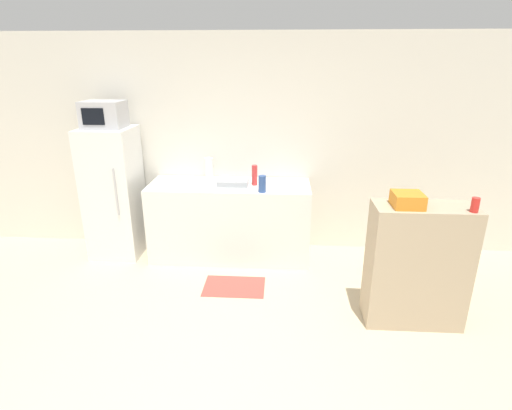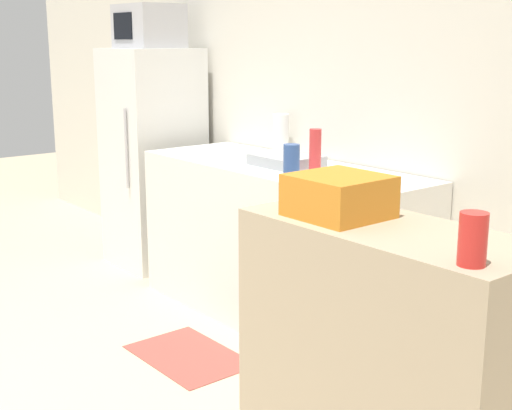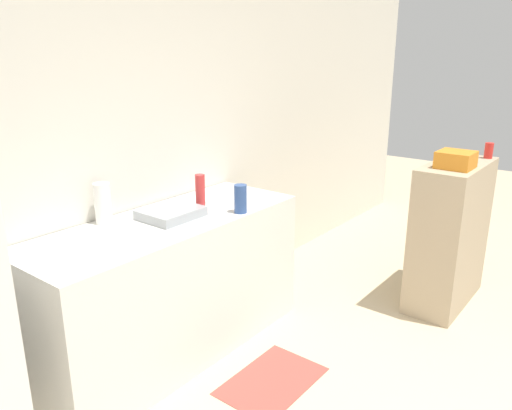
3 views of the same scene
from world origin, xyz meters
name	(u,v)px [view 1 (image 1 of 3)]	position (x,y,z in m)	size (l,w,h in m)	color
wall_back	(240,146)	(0.00, 2.85, 1.30)	(8.00, 0.06, 2.60)	silver
refrigerator	(114,193)	(-1.50, 2.48, 0.78)	(0.58, 0.60, 1.56)	white
microwave	(104,115)	(-1.50, 2.48, 1.71)	(0.44, 0.36, 0.30)	#BCBCC1
counter	(230,221)	(-0.10, 2.48, 0.46)	(1.88, 0.67, 0.92)	silver
sink_basin	(233,182)	(-0.05, 2.49, 0.95)	(0.36, 0.30, 0.06)	#9EA3A8
bottle_tall	(255,175)	(0.20, 2.47, 1.04)	(0.06, 0.06, 0.23)	red
bottle_short	(262,184)	(0.30, 2.21, 1.02)	(0.08, 0.08, 0.19)	#2D4C8C
shelf_cabinet	(417,266)	(1.73, 1.28, 0.56)	(0.85, 0.37, 1.13)	tan
basket	(408,200)	(1.56, 1.26, 1.19)	(0.24, 0.24, 0.12)	orange
jar	(475,205)	(2.06, 1.16, 1.19)	(0.06, 0.06, 0.12)	red
paper_towel_roll	(209,168)	(-0.38, 2.73, 1.05)	(0.10, 0.10, 0.25)	white
kitchen_rug	(234,286)	(0.03, 1.74, 0.00)	(0.65, 0.43, 0.01)	#99473D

